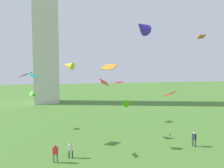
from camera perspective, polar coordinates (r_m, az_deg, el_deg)
person_0 at (r=23.91m, az=-13.97°, el=-16.28°), size 0.54×0.47×1.80m
person_1 at (r=29.21m, az=19.82°, el=-12.63°), size 0.38×0.52×1.74m
person_3 at (r=24.74m, az=-10.29°, el=-15.75°), size 0.50×0.26×1.62m
kite_flying_0 at (r=19.89m, az=-0.77°, el=4.26°), size 1.42×1.51×0.53m
kite_flying_1 at (r=36.64m, az=-18.90°, el=-2.57°), size 1.51×1.48×1.18m
kite_flying_2 at (r=25.46m, az=7.52°, el=13.92°), size 2.47×2.42×1.75m
kite_flying_3 at (r=25.59m, az=-19.00°, el=2.03°), size 1.11×1.47×0.64m
kite_flying_4 at (r=29.84m, az=-20.89°, el=2.17°), size 1.60×1.73×0.67m
kite_flying_5 at (r=26.92m, az=-10.86°, el=4.59°), size 1.61×1.51×1.09m
kite_flying_6 at (r=26.47m, az=14.25°, el=-2.38°), size 1.19×1.53×0.76m
kite_flying_7 at (r=38.84m, az=1.73°, el=0.42°), size 1.67×1.57×0.25m
kite_flying_8 at (r=30.29m, az=21.40°, el=10.94°), size 1.07×1.27×0.47m
kite_flying_9 at (r=30.40m, az=3.14°, el=-5.15°), size 1.05×1.63×1.35m
kite_flying_10 at (r=31.65m, az=-2.09°, el=0.48°), size 1.41×1.45×1.12m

